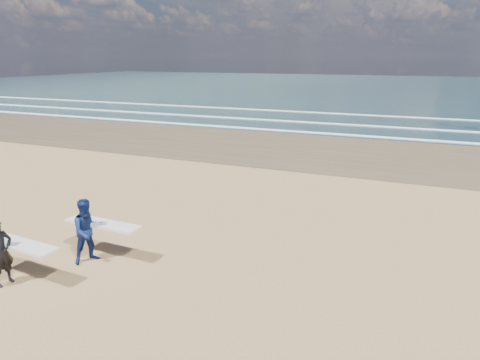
% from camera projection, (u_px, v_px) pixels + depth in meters
% --- Properties ---
extents(surfer_near, '(2.23, 1.01, 1.65)m').
position_uv_depth(surfer_near, '(4.00, 251.00, 10.17)').
color(surfer_near, black).
rests_on(surfer_near, ground).
extents(surfer_far, '(2.22, 1.18, 1.75)m').
position_uv_depth(surfer_far, '(89.00, 230.00, 11.29)').
color(surfer_far, '#0D1B4A').
rests_on(surfer_far, ground).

